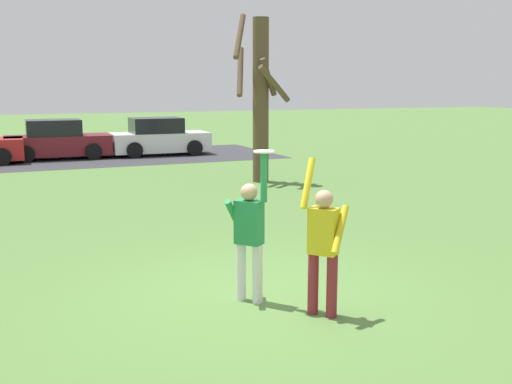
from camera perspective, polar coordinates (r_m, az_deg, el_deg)
The scene contains 8 objects.
ground_plane at distance 8.83m, azimuth 0.29°, elevation -9.58°, with size 120.00×120.00×0.00m, color #567F3D.
person_catcher at distance 8.32m, azimuth -0.65°, elevation -3.76°, with size 0.54×0.58×2.08m.
person_defender at distance 7.87m, azimuth 6.28°, elevation -4.63°, with size 0.64×0.66×2.05m.
frisbee_disc at distance 8.02m, azimuth 0.74°, elevation 3.79°, with size 0.27×0.27×0.02m, color white.
parked_car_maroon at distance 26.18m, azimuth -18.02°, elevation 4.54°, with size 4.14×2.12×1.59m.
parked_car_white at distance 26.67m, azimuth -9.01°, elevation 5.00°, with size 4.14×2.12×1.59m.
parking_strip at distance 25.90m, azimuth -17.31°, elevation 2.92°, with size 17.32×6.40×0.01m, color #38383D.
bare_tree_tall at distance 18.78m, azimuth 0.35°, elevation 8.89°, with size 1.81×1.82×5.12m.
Camera 1 is at (-3.34, -7.63, 2.94)m, focal length 42.99 mm.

